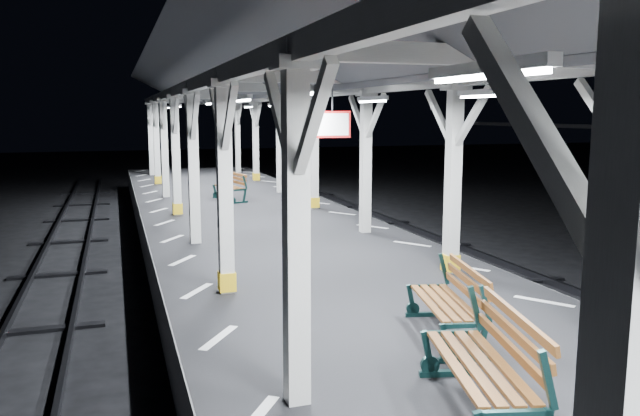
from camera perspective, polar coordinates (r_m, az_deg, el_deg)
ground at (r=9.19m, az=6.81°, el=-15.89°), size 120.00×120.00×0.00m
platform at (r=9.00m, az=6.87°, el=-12.99°), size 6.00×50.00×1.00m
hazard_stripes_left at (r=8.14m, az=-9.23°, el=-11.62°), size 1.00×48.00×0.01m
hazard_stripes_right at (r=10.07m, az=19.79°, el=-8.04°), size 1.00×48.00×0.01m
canopy at (r=8.39m, az=7.44°, el=13.70°), size 5.40×49.00×4.65m
bench_near at (r=6.13m, az=15.28°, el=-13.36°), size 1.13×1.99×1.02m
bench_mid at (r=8.10m, az=12.00°, el=-8.21°), size 0.98×1.78×0.91m
bench_far at (r=20.51m, az=-8.03°, el=2.02°), size 0.90×1.72×0.89m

